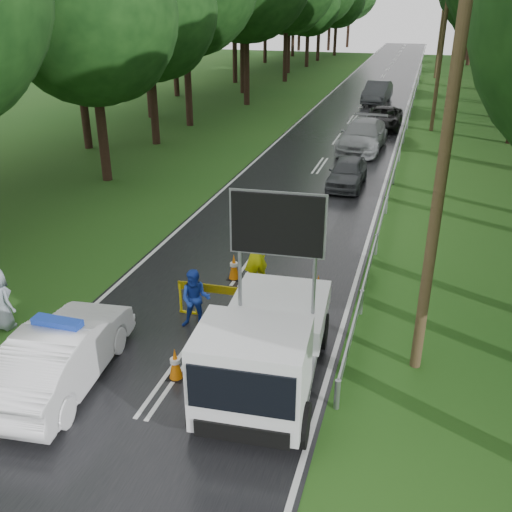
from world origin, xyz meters
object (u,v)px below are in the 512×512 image
at_px(queue_car_second, 363,136).
at_px(queue_car_third, 383,118).
at_px(barrier, 220,294).
at_px(queue_car_first, 347,172).
at_px(queue_car_fourth, 377,92).
at_px(police_sedan, 63,354).
at_px(civilian, 196,299).
at_px(work_truck, 265,347).
at_px(officer, 256,256).

xyz_separation_m(queue_car_second, queue_car_third, (0.59, 6.00, -0.13)).
xyz_separation_m(barrier, queue_car_first, (1.53, 12.34, -0.09)).
height_order(queue_car_third, queue_car_fourth, queue_car_fourth).
distance_m(police_sedan, civilian, 3.52).
bearing_deg(barrier, queue_car_first, 80.62).
bearing_deg(work_truck, officer, 104.64).
bearing_deg(police_sedan, queue_car_third, -104.86).
distance_m(officer, queue_car_second, 17.26).
distance_m(work_truck, barrier, 3.22).
height_order(work_truck, queue_car_first, work_truck).
xyz_separation_m(queue_car_first, queue_car_second, (-0.12, 6.77, 0.16)).
distance_m(work_truck, queue_car_third, 27.69).
bearing_deg(queue_car_fourth, work_truck, -84.25).
height_order(civilian, queue_car_third, civilian).
relative_size(police_sedan, queue_car_fourth, 0.92).
height_order(queue_car_second, queue_car_fourth, queue_car_fourth).
xyz_separation_m(work_truck, queue_car_fourth, (-1.19, 37.13, -0.27)).
relative_size(officer, queue_car_fourth, 0.40).
bearing_deg(work_truck, queue_car_third, 85.76).
relative_size(work_truck, officer, 2.58).
height_order(queue_car_second, queue_car_third, queue_car_second).
relative_size(officer, civilian, 1.26).
xyz_separation_m(queue_car_first, queue_car_fourth, (-0.82, 22.22, 0.19)).
relative_size(queue_car_first, queue_car_fourth, 0.75).
xyz_separation_m(barrier, queue_car_third, (1.99, 25.11, -0.07)).
relative_size(officer, queue_car_second, 0.37).
relative_size(barrier, queue_car_fourth, 0.47).
bearing_deg(queue_car_first, queue_car_fourth, 92.82).
bearing_deg(queue_car_fourth, officer, -86.65).
xyz_separation_m(officer, queue_car_first, (1.14, 10.45, -0.37)).
height_order(police_sedan, officer, officer).
xyz_separation_m(officer, civilian, (-0.85, -2.45, -0.21)).
relative_size(civilian, queue_car_second, 0.29).
relative_size(queue_car_second, queue_car_third, 1.15).
height_order(officer, queue_car_first, officer).
height_order(police_sedan, queue_car_first, police_sedan).
height_order(officer, queue_car_third, officer).
xyz_separation_m(barrier, queue_car_fourth, (0.71, 34.56, 0.10)).
bearing_deg(police_sedan, queue_car_first, -109.94).
bearing_deg(barrier, police_sedan, -125.63).
bearing_deg(barrier, officer, 75.96).
height_order(barrier, queue_car_second, queue_car_second).
height_order(barrier, officer, officer).
bearing_deg(civilian, queue_car_fourth, 74.48).
relative_size(civilian, queue_car_third, 0.34).
distance_m(civilian, queue_car_second, 19.77).
height_order(work_truck, queue_car_second, work_truck).
height_order(police_sedan, barrier, police_sedan).
height_order(police_sedan, civilian, police_sedan).
bearing_deg(queue_car_third, barrier, -93.94).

